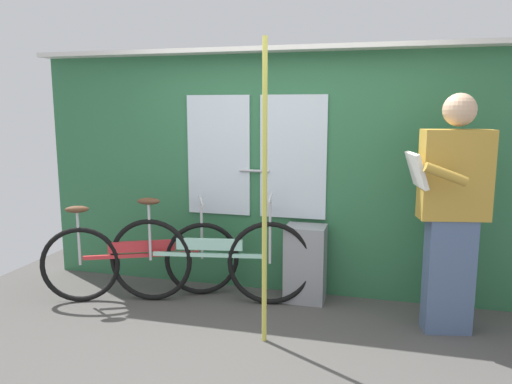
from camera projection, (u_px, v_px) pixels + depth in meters
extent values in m
cube|color=#474442|center=(238.00, 353.00, 3.52)|extent=(5.58, 4.15, 0.04)
cube|color=#2D6B42|center=(278.00, 175.00, 4.55)|extent=(4.58, 0.08, 2.16)
cube|color=silver|center=(219.00, 155.00, 4.62)|extent=(0.60, 0.02, 1.10)
cube|color=silver|center=(293.00, 157.00, 4.44)|extent=(0.60, 0.02, 1.10)
cylinder|color=#B2B2B7|center=(255.00, 171.00, 4.53)|extent=(0.28, 0.02, 0.02)
cube|color=silver|center=(276.00, 49.00, 4.27)|extent=(4.58, 0.28, 0.04)
torus|color=black|center=(270.00, 263.00, 4.29)|extent=(0.74, 0.17, 0.74)
torus|color=black|center=(151.00, 260.00, 4.39)|extent=(0.74, 0.17, 0.74)
cube|color=#9EDBC6|center=(210.00, 255.00, 4.33)|extent=(0.99, 0.20, 0.03)
cube|color=#9EDBC6|center=(209.00, 244.00, 4.31)|extent=(0.57, 0.12, 0.10)
cylinder|color=#B7B7BC|center=(150.00, 231.00, 4.34)|extent=(0.02, 0.02, 0.53)
ellipsoid|color=brown|center=(148.00, 201.00, 4.30)|extent=(0.21, 0.12, 0.06)
cylinder|color=#B7B7BC|center=(270.00, 231.00, 4.25)|extent=(0.02, 0.02, 0.57)
cylinder|color=#B7B7BC|center=(270.00, 199.00, 4.20)|extent=(0.10, 0.44, 0.02)
torus|color=black|center=(202.00, 259.00, 4.53)|extent=(0.63, 0.32, 0.67)
torus|color=black|center=(80.00, 265.00, 4.36)|extent=(0.63, 0.32, 0.67)
cube|color=red|center=(142.00, 255.00, 4.43)|extent=(0.93, 0.45, 0.03)
cube|color=red|center=(142.00, 246.00, 4.42)|extent=(0.54, 0.27, 0.10)
cylinder|color=#B7B7BC|center=(79.00, 237.00, 4.32)|extent=(0.02, 0.02, 0.50)
ellipsoid|color=brown|center=(77.00, 209.00, 4.27)|extent=(0.22, 0.16, 0.06)
cylinder|color=#B7B7BC|center=(202.00, 230.00, 4.49)|extent=(0.02, 0.02, 0.54)
cylinder|color=#B7B7BC|center=(201.00, 201.00, 4.44)|extent=(0.20, 0.41, 0.02)
cube|color=slate|center=(448.00, 276.00, 3.76)|extent=(0.38, 0.25, 0.88)
cube|color=#B78C33|center=(455.00, 175.00, 3.64)|extent=(0.52, 0.29, 0.66)
sphere|color=tan|center=(460.00, 110.00, 3.56)|extent=(0.24, 0.24, 0.24)
cube|color=silver|center=(417.00, 170.00, 3.65)|extent=(0.17, 0.35, 0.26)
cylinder|color=#B78C33|center=(446.00, 174.00, 3.42)|extent=(0.31, 0.13, 0.17)
cylinder|color=#B78C33|center=(427.00, 167.00, 3.86)|extent=(0.31, 0.13, 0.17)
cube|color=gray|center=(305.00, 263.00, 4.39)|extent=(0.35, 0.28, 0.68)
cylinder|color=#C6C14C|center=(265.00, 196.00, 3.50)|extent=(0.04, 0.04, 2.16)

